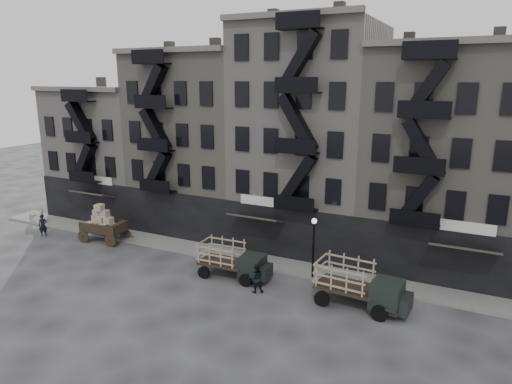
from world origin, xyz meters
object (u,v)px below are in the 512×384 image
at_px(horse, 36,216).
at_px(wagon, 102,220).
at_px(stake_truck_west, 233,258).
at_px(pedestrian_mid, 256,278).
at_px(pedestrian_west, 43,226).
at_px(stake_truck_east, 360,282).

xyz_separation_m(horse, wagon, (8.75, -0.57, 0.99)).
height_order(horse, stake_truck_west, stake_truck_west).
distance_m(wagon, pedestrian_mid, 15.74).
relative_size(horse, pedestrian_west, 1.00).
height_order(horse, wagon, wagon).
height_order(stake_truck_east, pedestrian_mid, stake_truck_east).
relative_size(horse, wagon, 0.50).
height_order(stake_truck_west, pedestrian_mid, stake_truck_west).
bearing_deg(stake_truck_west, pedestrian_west, 177.14).
height_order(pedestrian_west, pedestrian_mid, pedestrian_west).
xyz_separation_m(wagon, stake_truck_east, (21.73, -1.83, -0.24)).
relative_size(wagon, stake_truck_west, 0.78).
distance_m(stake_truck_east, pedestrian_mid, 6.37).
xyz_separation_m(stake_truck_west, stake_truck_east, (8.67, -0.32, 0.15)).
bearing_deg(stake_truck_west, wagon, 170.82).
bearing_deg(pedestrian_west, pedestrian_mid, -42.92).
distance_m(horse, pedestrian_mid, 24.45).
bearing_deg(stake_truck_east, wagon, 179.43).
xyz_separation_m(wagon, pedestrian_west, (-5.39, -1.42, -0.84)).
bearing_deg(pedestrian_west, stake_truck_east, -40.00).
relative_size(stake_truck_west, pedestrian_mid, 2.63).
bearing_deg(horse, pedestrian_west, -133.06).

